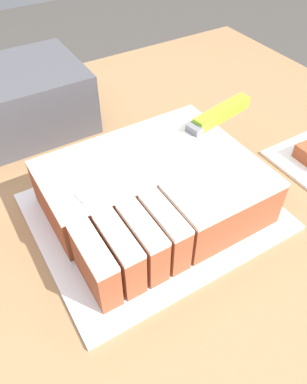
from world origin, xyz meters
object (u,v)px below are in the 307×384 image
storage_box (19,101)px  cake (155,190)px  cake_board (154,211)px  knife (205,123)px

storage_box → cake: bearing=-72.9°
cake_board → storage_box: storage_box is taller
cake → knife: (0.13, 0.05, 0.05)m
cake_board → storage_box: size_ratio=1.43×
knife → storage_box: 0.39m
cake_board → knife: 0.18m
cake → storage_box: 0.37m
knife → cake_board: bearing=10.6°
knife → storage_box: size_ratio=1.38×
knife → storage_box: (-0.24, 0.30, -0.04)m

